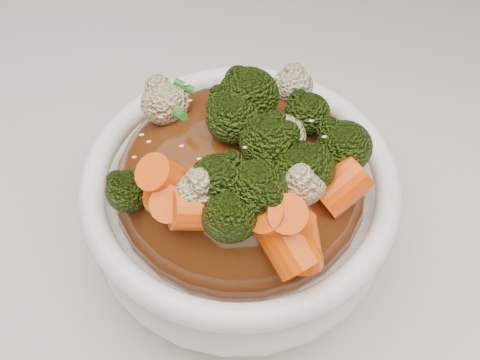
{
  "coord_description": "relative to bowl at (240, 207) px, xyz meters",
  "views": [
    {
      "loc": [
        0.01,
        -0.21,
        1.11
      ],
      "look_at": [
        0.04,
        0.01,
        0.82
      ],
      "focal_mm": 42.0,
      "sensor_mm": 36.0,
      "label": 1
    }
  ],
  "objects": [
    {
      "name": "carrots",
      "position": [
        0.0,
        0.0,
        0.09
      ],
      "size": [
        0.19,
        0.19,
        0.05
      ],
      "primitive_type": null,
      "rotation": [
        0.0,
        0.0,
        -0.2
      ],
      "color": "#FF5408",
      "rests_on": "sauce_base"
    },
    {
      "name": "cauliflower",
      "position": [
        0.0,
        0.0,
        0.08
      ],
      "size": [
        0.19,
        0.19,
        0.03
      ],
      "primitive_type": null,
      "rotation": [
        0.0,
        0.0,
        -0.2
      ],
      "color": "beige",
      "rests_on": "sauce_base"
    },
    {
      "name": "sauce_base",
      "position": [
        0.0,
        0.0,
        0.03
      ],
      "size": [
        0.19,
        0.19,
        0.09
      ],
      "primitive_type": "ellipsoid",
      "rotation": [
        0.0,
        0.0,
        -0.2
      ],
      "color": "#54260E",
      "rests_on": "bowl"
    },
    {
      "name": "sesame_seeds",
      "position": [
        -0.0,
        0.0,
        0.09
      ],
      "size": [
        0.17,
        0.17,
        0.01
      ],
      "primitive_type": null,
      "rotation": [
        0.0,
        0.0,
        -0.2
      ],
      "color": "beige",
      "rests_on": "sauce_base"
    },
    {
      "name": "scallions",
      "position": [
        -0.0,
        0.0,
        0.09
      ],
      "size": [
        0.15,
        0.15,
        0.02
      ],
      "primitive_type": null,
      "rotation": [
        0.0,
        0.0,
        -0.2
      ],
      "color": "#1E721A",
      "rests_on": "sauce_base"
    },
    {
      "name": "tablecloth",
      "position": [
        -0.04,
        -0.01,
        -0.06
      ],
      "size": [
        1.2,
        0.8,
        0.04
      ],
      "primitive_type": "cube",
      "color": "silver",
      "rests_on": "dining_table"
    },
    {
      "name": "broccoli",
      "position": [
        0.0,
        0.0,
        0.09
      ],
      "size": [
        0.19,
        0.19,
        0.04
      ],
      "primitive_type": null,
      "rotation": [
        0.0,
        0.0,
        -0.2
      ],
      "color": "black",
      "rests_on": "sauce_base"
    },
    {
      "name": "bowl",
      "position": [
        0.0,
        0.0,
        0.0
      ],
      "size": [
        0.24,
        0.24,
        0.08
      ],
      "primitive_type": null,
      "rotation": [
        0.0,
        0.0,
        -0.2
      ],
      "color": "white",
      "rests_on": "tablecloth"
    }
  ]
}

